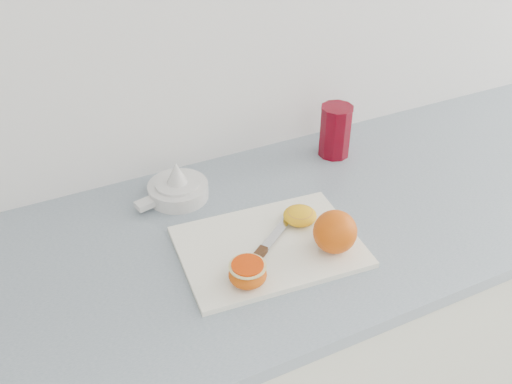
% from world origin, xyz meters
% --- Properties ---
extents(counter, '(2.27, 0.64, 0.89)m').
position_xyz_m(counter, '(-0.21, 1.70, 0.45)').
color(counter, silver).
rests_on(counter, ground).
extents(cutting_board, '(0.37, 0.28, 0.01)m').
position_xyz_m(cutting_board, '(-0.36, 1.64, 0.90)').
color(cutting_board, white).
rests_on(cutting_board, counter).
extents(whole_orange, '(0.09, 0.09, 0.09)m').
position_xyz_m(whole_orange, '(-0.26, 1.57, 0.94)').
color(whole_orange, '#C75500').
rests_on(whole_orange, cutting_board).
extents(half_orange, '(0.07, 0.07, 0.04)m').
position_xyz_m(half_orange, '(-0.45, 1.56, 0.92)').
color(half_orange, '#C75500').
rests_on(half_orange, cutting_board).
extents(squeezed_shell, '(0.07, 0.07, 0.03)m').
position_xyz_m(squeezed_shell, '(-0.27, 1.67, 0.92)').
color(squeezed_shell, '#F3AD12').
rests_on(squeezed_shell, cutting_board).
extents(paring_knife, '(0.18, 0.13, 0.01)m').
position_xyz_m(paring_knife, '(-0.40, 1.61, 0.91)').
color(paring_knife, '#4C2A15').
rests_on(paring_knife, cutting_board).
extents(citrus_juicer, '(0.17, 0.14, 0.09)m').
position_xyz_m(citrus_juicer, '(-0.47, 1.88, 0.92)').
color(citrus_juicer, white).
rests_on(citrus_juicer, counter).
extents(red_tumbler, '(0.08, 0.08, 0.13)m').
position_xyz_m(red_tumbler, '(-0.05, 1.89, 0.95)').
color(red_tumbler, maroon).
rests_on(red_tumbler, counter).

